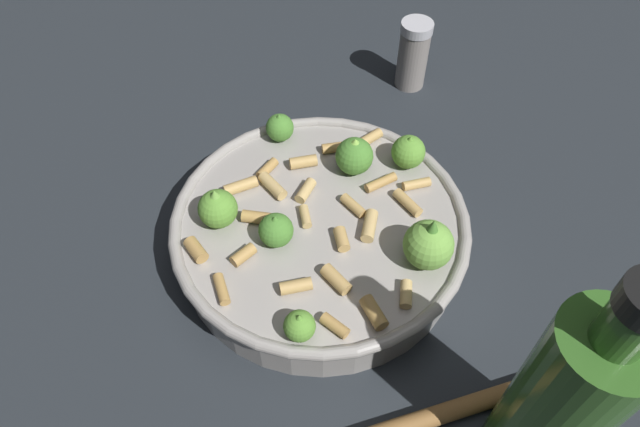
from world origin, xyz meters
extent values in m
plane|color=#23282D|center=(0.00, 0.00, 0.00)|extent=(2.40, 2.40, 0.00)
cylinder|color=#9E9993|center=(0.00, 0.00, 0.02)|extent=(0.28, 0.28, 0.05)
torus|color=#9E9993|center=(0.00, 0.00, 0.05)|extent=(0.29, 0.29, 0.01)
sphere|color=#4C8933|center=(-0.01, 0.05, 0.06)|extent=(0.03, 0.03, 0.03)
cone|color=#4C8933|center=(-0.01, 0.05, 0.08)|extent=(0.01, 0.01, 0.01)
sphere|color=#75B247|center=(-0.08, -0.07, 0.07)|extent=(0.05, 0.05, 0.05)
cone|color=#4C8933|center=(-0.08, -0.07, 0.09)|extent=(0.02, 0.02, 0.02)
sphere|color=#4C8933|center=(0.05, -0.06, 0.07)|extent=(0.04, 0.04, 0.04)
cone|color=#8CC64C|center=(0.05, -0.06, 0.08)|extent=(0.02, 0.02, 0.01)
sphere|color=#609E38|center=(0.04, 0.09, 0.06)|extent=(0.04, 0.04, 0.04)
cone|color=#75B247|center=(0.04, 0.09, 0.08)|extent=(0.02, 0.02, 0.01)
sphere|color=#609E38|center=(0.03, -0.11, 0.06)|extent=(0.03, 0.03, 0.03)
cone|color=#609E38|center=(0.03, -0.11, 0.08)|extent=(0.01, 0.01, 0.01)
sphere|color=#4C8933|center=(0.12, -0.01, 0.06)|extent=(0.03, 0.03, 0.03)
cone|color=#4C8933|center=(0.12, -0.01, 0.07)|extent=(0.01, 0.01, 0.01)
sphere|color=#609E38|center=(-0.10, 0.06, 0.06)|extent=(0.03, 0.03, 0.03)
cone|color=#609E38|center=(-0.10, 0.06, 0.07)|extent=(0.01, 0.01, 0.01)
cylinder|color=tan|center=(0.08, -0.09, 0.05)|extent=(0.02, 0.03, 0.01)
cylinder|color=tan|center=(0.04, 0.00, 0.05)|extent=(0.03, 0.03, 0.01)
cylinder|color=tan|center=(0.02, -0.07, 0.05)|extent=(0.01, 0.03, 0.01)
cylinder|color=tan|center=(0.07, 0.06, 0.05)|extent=(0.01, 0.03, 0.01)
cylinder|color=tan|center=(0.02, 0.06, 0.05)|extent=(0.02, 0.03, 0.01)
cylinder|color=tan|center=(0.00, -0.04, 0.05)|extent=(0.03, 0.02, 0.01)
cylinder|color=tan|center=(0.07, -0.01, 0.05)|extent=(0.02, 0.03, 0.01)
cylinder|color=tan|center=(-0.11, 0.00, 0.05)|extent=(0.03, 0.01, 0.01)
cylinder|color=tan|center=(0.08, 0.02, 0.05)|extent=(0.02, 0.03, 0.01)
cylinder|color=tan|center=(-0.11, -0.03, 0.05)|extent=(0.03, 0.02, 0.01)
cylinder|color=tan|center=(-0.03, -0.04, 0.05)|extent=(0.03, 0.03, 0.01)
cylinder|color=tan|center=(-0.02, -0.08, 0.05)|extent=(0.03, 0.02, 0.01)
cylinder|color=tan|center=(-0.03, -0.01, 0.05)|extent=(0.02, 0.02, 0.01)
cylinder|color=tan|center=(0.01, 0.01, 0.05)|extent=(0.02, 0.01, 0.01)
cylinder|color=tan|center=(-0.11, 0.03, 0.05)|extent=(0.03, 0.02, 0.01)
cylinder|color=tan|center=(0.08, -0.05, 0.05)|extent=(0.02, 0.03, 0.01)
cylinder|color=tan|center=(-0.07, 0.02, 0.05)|extent=(0.03, 0.02, 0.01)
cylinder|color=tan|center=(0.00, -0.10, 0.05)|extent=(0.01, 0.03, 0.01)
cylinder|color=tan|center=(-0.01, 0.08, 0.05)|extent=(0.02, 0.03, 0.01)
cylinder|color=tan|center=(0.05, 0.03, 0.05)|extent=(0.04, 0.02, 0.01)
cylinder|color=tan|center=(-0.04, 0.11, 0.05)|extent=(0.03, 0.01, 0.01)
cylinder|color=tan|center=(0.01, 0.12, 0.05)|extent=(0.03, 0.02, 0.01)
cylinder|color=tan|center=(-0.06, 0.05, 0.05)|extent=(0.02, 0.03, 0.01)
cylinder|color=gray|center=(0.19, -0.21, 0.04)|extent=(0.04, 0.04, 0.08)
cylinder|color=silver|center=(0.19, -0.21, 0.08)|extent=(0.04, 0.04, 0.01)
cylinder|color=#336023|center=(-0.24, -0.07, 0.10)|extent=(0.06, 0.06, 0.19)
cylinder|color=#336023|center=(-0.24, -0.07, 0.21)|extent=(0.03, 0.03, 0.04)
cylinder|color=olive|center=(-0.20, -0.01, 0.01)|extent=(0.04, 0.21, 0.02)
camera|label=1|loc=(-0.31, 0.14, 0.48)|focal=32.17mm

